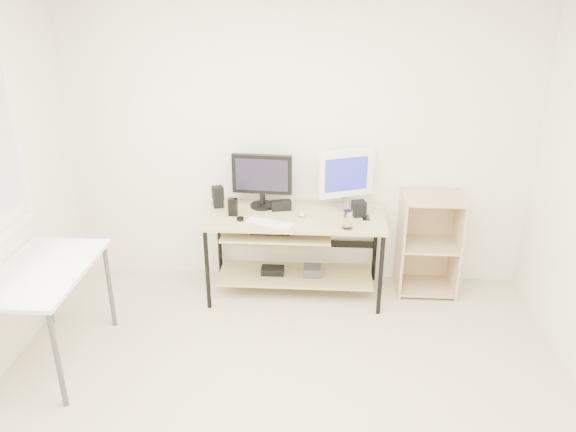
# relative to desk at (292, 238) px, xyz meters

# --- Properties ---
(room) EXTENTS (4.01, 4.01, 2.62)m
(room) POSITION_rel_desk_xyz_m (-0.11, -1.62, 0.78)
(room) COLOR beige
(room) RESTS_ON ground
(desk) EXTENTS (1.50, 0.65, 0.75)m
(desk) POSITION_rel_desk_xyz_m (0.00, 0.00, 0.00)
(desk) COLOR tan
(desk) RESTS_ON ground
(side_table) EXTENTS (0.60, 1.00, 0.75)m
(side_table) POSITION_rel_desk_xyz_m (-1.65, -1.06, 0.13)
(side_table) COLOR white
(side_table) RESTS_ON ground
(shelf_unit) EXTENTS (0.50, 0.40, 0.90)m
(shelf_unit) POSITION_rel_desk_xyz_m (1.18, 0.16, -0.09)
(shelf_unit) COLOR tan
(shelf_unit) RESTS_ON ground
(black_monitor) EXTENTS (0.51, 0.21, 0.47)m
(black_monitor) POSITION_rel_desk_xyz_m (-0.27, 0.16, 0.48)
(black_monitor) COLOR black
(black_monitor) RESTS_ON desk
(white_imac) EXTENTS (0.47, 0.22, 0.52)m
(white_imac) POSITION_rel_desk_xyz_m (0.44, 0.18, 0.51)
(white_imac) COLOR silver
(white_imac) RESTS_ON desk
(keyboard) EXTENTS (0.39, 0.23, 0.01)m
(keyboard) POSITION_rel_desk_xyz_m (-0.17, -0.19, 0.22)
(keyboard) COLOR white
(keyboard) RESTS_ON desk
(mouse) EXTENTS (0.09, 0.12, 0.04)m
(mouse) POSITION_rel_desk_xyz_m (0.08, -0.02, 0.23)
(mouse) COLOR #B5B5BA
(mouse) RESTS_ON desk
(center_speaker) EXTENTS (0.18, 0.11, 0.08)m
(center_speaker) POSITION_rel_desk_xyz_m (-0.10, 0.10, 0.25)
(center_speaker) COLOR black
(center_speaker) RESTS_ON desk
(speaker_left) EXTENTS (0.12, 0.12, 0.18)m
(speaker_left) POSITION_rel_desk_xyz_m (-0.65, 0.14, 0.31)
(speaker_left) COLOR black
(speaker_left) RESTS_ON desk
(speaker_right) EXTENTS (0.13, 0.13, 0.13)m
(speaker_right) POSITION_rel_desk_xyz_m (0.55, 0.02, 0.27)
(speaker_right) COLOR black
(speaker_right) RESTS_ON desk
(audio_controller) EXTENTS (0.08, 0.05, 0.15)m
(audio_controller) POSITION_rel_desk_xyz_m (-0.49, -0.05, 0.29)
(audio_controller) COLOR black
(audio_controller) RESTS_ON desk
(volume_puck) EXTENTS (0.07, 0.07, 0.03)m
(volume_puck) POSITION_rel_desk_xyz_m (-0.42, -0.15, 0.22)
(volume_puck) COLOR black
(volume_puck) RESTS_ON desk
(smartphone) EXTENTS (0.06, 0.11, 0.01)m
(smartphone) POSITION_rel_desk_xyz_m (0.61, -0.03, 0.22)
(smartphone) COLOR black
(smartphone) RESTS_ON desk
(coaster) EXTENTS (0.12, 0.12, 0.01)m
(coaster) POSITION_rel_desk_xyz_m (0.45, -0.25, 0.21)
(coaster) COLOR #966543
(coaster) RESTS_ON desk
(drinking_glass) EXTENTS (0.10, 0.10, 0.15)m
(drinking_glass) POSITION_rel_desk_xyz_m (0.45, -0.25, 0.29)
(drinking_glass) COLOR white
(drinking_glass) RESTS_ON coaster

